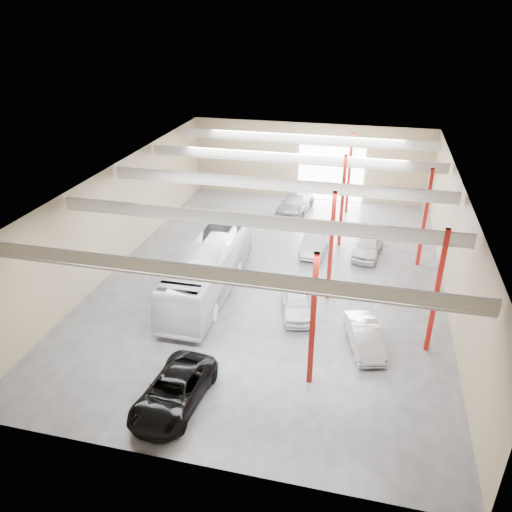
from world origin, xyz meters
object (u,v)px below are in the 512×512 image
at_px(car_right_near, 364,336).
at_px(car_right_far, 368,245).
at_px(car_row_b, 315,241).
at_px(car_row_c, 296,203).
at_px(coach_bus, 209,269).
at_px(black_sedan, 174,391).
at_px(car_row_a, 297,302).

xyz_separation_m(car_right_near, car_right_far, (-0.26, 11.30, 0.08)).
height_order(car_row_b, car_row_c, car_row_c).
distance_m(coach_bus, car_right_near, 10.53).
bearing_deg(black_sedan, car_right_far, 70.62).
height_order(coach_bus, car_row_b, coach_bus).
relative_size(black_sedan, car_row_b, 1.15).
distance_m(black_sedan, car_right_far, 19.43).
distance_m(coach_bus, black_sedan, 10.20).
xyz_separation_m(car_row_c, car_right_near, (6.80, -18.58, -0.15)).
distance_m(coach_bus, car_row_c, 15.29).
distance_m(car_row_a, car_right_far, 9.65).
xyz_separation_m(car_row_c, car_right_far, (6.53, -7.28, -0.07)).
xyz_separation_m(car_row_b, car_right_near, (4.09, -11.08, -0.08)).
bearing_deg(car_right_far, car_right_near, -81.06).
height_order(black_sedan, car_row_a, black_sedan).
bearing_deg(car_row_c, black_sedan, -86.33).
relative_size(coach_bus, car_row_a, 2.75).
relative_size(coach_bus, car_row_c, 2.04).
distance_m(coach_bus, car_right_far, 12.32).
bearing_deg(coach_bus, car_row_a, -12.00).
distance_m(car_row_a, car_row_b, 8.65).
height_order(coach_bus, car_right_far, coach_bus).
bearing_deg(coach_bus, car_row_b, 51.96).
bearing_deg(car_row_a, car_right_far, 53.56).
height_order(car_row_a, car_right_near, car_row_a).
bearing_deg(car_row_b, car_row_a, -86.81).
bearing_deg(car_row_b, car_right_near, -66.87).
relative_size(black_sedan, car_row_a, 1.25).
xyz_separation_m(coach_bus, car_row_a, (5.80, -1.19, -0.91)).
xyz_separation_m(black_sedan, car_row_b, (4.15, 17.50, 0.03)).
xyz_separation_m(coach_bus, car_right_near, (9.85, -3.62, -0.95)).
bearing_deg(car_right_near, car_right_far, 75.57).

